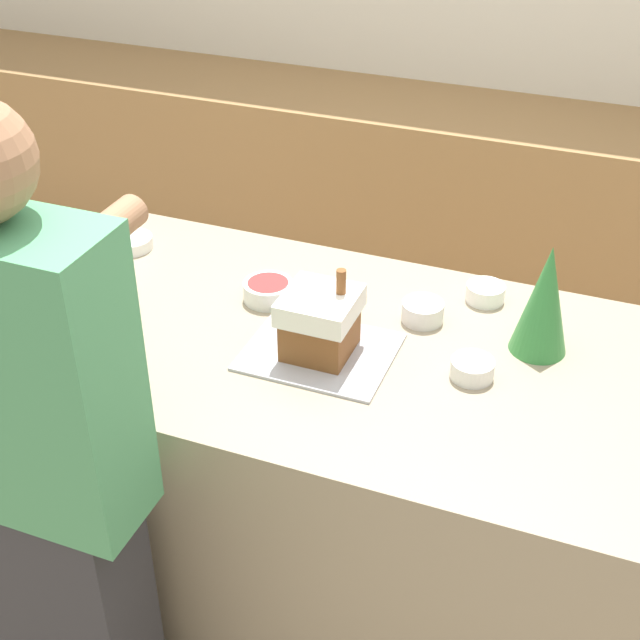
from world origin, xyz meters
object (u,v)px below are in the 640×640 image
(gingerbread_house, at_px, (320,322))
(decorative_tree, at_px, (545,300))
(candy_bowl_far_left, at_px, (131,242))
(candy_bowl_near_tray_right, at_px, (112,269))
(person, at_px, (45,478))
(candy_bowl_far_right, at_px, (472,368))
(candy_bowl_beside_tree, at_px, (268,290))
(candy_bowl_behind_tray, at_px, (423,311))
(candy_bowl_near_tray_left, at_px, (485,292))
(baking_tray, at_px, (320,352))

(gingerbread_house, xyz_separation_m, decorative_tree, (0.50, 0.22, 0.05))
(gingerbread_house, relative_size, candy_bowl_far_left, 1.76)
(gingerbread_house, relative_size, decorative_tree, 0.77)
(decorative_tree, distance_m, candy_bowl_far_left, 1.24)
(candy_bowl_near_tray_right, xyz_separation_m, person, (0.29, -0.73, -0.06))
(gingerbread_house, bearing_deg, candy_bowl_far_right, 6.31)
(candy_bowl_far_right, xyz_separation_m, person, (-0.78, -0.64, -0.06))
(candy_bowl_far_right, bearing_deg, candy_bowl_beside_tree, 166.56)
(candy_bowl_far_left, xyz_separation_m, candy_bowl_beside_tree, (0.51, -0.12, 0.01))
(candy_bowl_far_left, distance_m, candy_bowl_behind_tray, 0.93)
(gingerbread_house, xyz_separation_m, candy_bowl_near_tray_left, (0.33, 0.40, -0.07))
(gingerbread_house, xyz_separation_m, candy_bowl_far_right, (0.38, 0.04, -0.07))
(person, bearing_deg, candy_bowl_far_right, 39.63)
(baking_tray, distance_m, candy_bowl_near_tray_right, 0.70)
(decorative_tree, relative_size, candy_bowl_beside_tree, 2.14)
(candy_bowl_near_tray_right, bearing_deg, person, -68.54)
(decorative_tree, distance_m, candy_bowl_beside_tree, 0.74)
(gingerbread_house, bearing_deg, candy_bowl_near_tray_right, 169.15)
(candy_bowl_far_right, bearing_deg, candy_bowl_far_left, 166.71)
(baking_tray, xyz_separation_m, candy_bowl_near_tray_right, (-0.69, 0.13, 0.02))
(candy_bowl_far_left, xyz_separation_m, candy_bowl_behind_tray, (0.93, -0.06, 0.01))
(decorative_tree, relative_size, candy_bowl_near_tray_left, 2.80)
(candy_bowl_far_left, xyz_separation_m, candy_bowl_near_tray_right, (0.04, -0.17, 0.01))
(decorative_tree, distance_m, candy_bowl_near_tray_left, 0.28)
(baking_tray, bearing_deg, person, -123.55)
(decorative_tree, height_order, candy_bowl_near_tray_left, decorative_tree)
(gingerbread_house, distance_m, candy_bowl_behind_tray, 0.32)
(candy_bowl_far_left, bearing_deg, decorative_tree, -4.03)
(candy_bowl_behind_tray, bearing_deg, candy_bowl_near_tray_left, 50.19)
(candy_bowl_beside_tree, relative_size, candy_bowl_far_right, 1.30)
(gingerbread_house, height_order, candy_bowl_far_left, gingerbread_house)
(decorative_tree, xyz_separation_m, candy_bowl_near_tray_right, (-1.19, -0.08, -0.12))
(decorative_tree, height_order, candy_bowl_far_right, decorative_tree)
(candy_bowl_behind_tray, bearing_deg, person, -125.37)
(baking_tray, relative_size, candy_bowl_far_left, 2.83)
(gingerbread_house, height_order, decorative_tree, decorative_tree)
(candy_bowl_behind_tray, height_order, candy_bowl_near_tray_left, candy_bowl_behind_tray)
(candy_bowl_near_tray_left, bearing_deg, candy_bowl_far_right, -82.46)
(candy_bowl_beside_tree, height_order, candy_bowl_far_right, candy_bowl_beside_tree)
(decorative_tree, distance_m, candy_bowl_far_right, 0.25)
(decorative_tree, xyz_separation_m, person, (-0.90, -0.82, -0.18))
(candy_bowl_far_right, height_order, candy_bowl_near_tray_left, same)
(candy_bowl_behind_tray, height_order, person, person)
(baking_tray, relative_size, candy_bowl_near_tray_left, 3.47)
(decorative_tree, height_order, candy_bowl_far_left, decorative_tree)
(candy_bowl_beside_tree, distance_m, candy_bowl_behind_tray, 0.43)
(candy_bowl_behind_tray, bearing_deg, candy_bowl_beside_tree, -172.82)
(candy_bowl_beside_tree, height_order, candy_bowl_near_tray_right, candy_bowl_beside_tree)
(candy_bowl_far_left, bearing_deg, candy_bowl_behind_tray, -3.99)
(candy_bowl_far_right, height_order, person, person)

